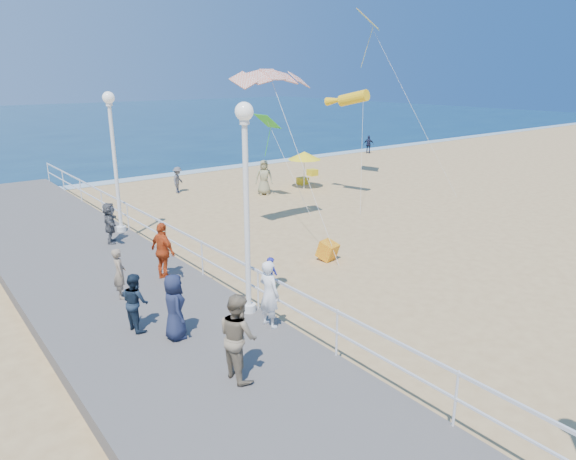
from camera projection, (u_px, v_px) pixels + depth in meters
ground at (386, 277)px, 16.65m from camera, size 160.00×160.00×0.00m
ocean at (1, 125)px, 65.66m from camera, size 160.00×90.00×0.05m
surf_line at (138, 179)px, 32.10m from camera, size 160.00×1.20×0.04m
boardwalk at (174, 344)px, 12.18m from camera, size 5.00×44.00×0.40m
railing at (258, 278)px, 13.31m from camera, size 0.05×42.00×0.55m
lamp_post_mid at (246, 189)px, 12.43m from camera, size 0.44×0.44×5.32m
lamp_post_far at (113, 148)px, 19.22m from camera, size 0.44×0.44×5.32m
woman_holding_toddler at (269, 294)px, 12.37m from camera, size 0.47×0.66×1.70m
toddler_held at (270, 274)px, 12.44m from camera, size 0.37×0.45×0.86m
spectator_1 at (238, 336)px, 10.25m from camera, size 0.72×0.91×1.82m
spectator_3 at (163, 251)px, 15.23m from camera, size 0.63×1.10×1.76m
spectator_4 at (174, 307)px, 11.83m from camera, size 0.64×0.86×1.58m
spectator_5 at (110, 223)px, 18.61m from camera, size 0.91×1.47×1.51m
spectator_6 at (120, 273)px, 14.02m from camera, size 0.45×0.58×1.42m
spectator_7 at (135, 302)px, 12.26m from camera, size 0.60×0.74×1.43m
beach_walker_a at (178, 180)px, 28.23m from camera, size 1.06×1.02×1.45m
beach_walker_b at (369, 144)px, 42.25m from camera, size 0.83×0.88×1.46m
beach_walker_c at (264, 177)px, 27.79m from camera, size 1.10×1.02×1.89m
box_kite at (328, 252)px, 18.10m from camera, size 0.70×0.82×0.74m
beach_umbrella at (304, 156)px, 28.87m from camera, size 1.90×1.90×2.14m
beach_chair_left at (312, 172)px, 33.20m from camera, size 0.55×0.55×0.40m
beach_chair_right at (303, 181)px, 30.59m from camera, size 0.55×0.55×0.40m
kite_parafoil at (272, 75)px, 19.38m from camera, size 3.38×0.94×0.65m
kite_windsock at (354, 98)px, 25.35m from camera, size 1.02×2.74×1.09m
kite_diamond_multi at (368, 20)px, 28.13m from camera, size 2.03×1.98×1.07m
kite_diamond_green at (268, 121)px, 25.25m from camera, size 0.90×1.13×0.70m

